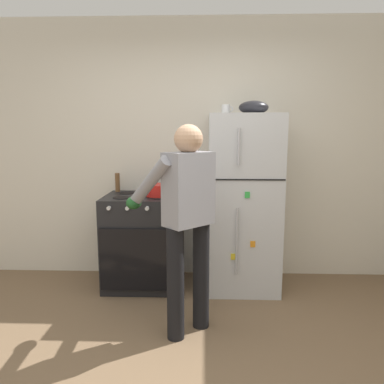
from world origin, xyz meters
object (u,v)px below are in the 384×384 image
(stove_range, at_px, (144,241))
(coffee_mug, at_px, (226,110))
(pepper_mill, at_px, (117,182))
(person_cook, at_px, (185,211))
(red_pot, at_px, (158,190))
(mixing_bowl, at_px, (254,108))
(refrigerator, at_px, (243,203))

(stove_range, xyz_separation_m, coffee_mug, (0.81, 0.06, 1.30))
(stove_range, bearing_deg, pepper_mill, 144.96)
(stove_range, xyz_separation_m, person_cook, (0.46, -0.88, 0.50))
(red_pot, xyz_separation_m, coffee_mug, (0.65, 0.10, 0.77))
(red_pot, height_order, pepper_mill, pepper_mill)
(red_pot, bearing_deg, pepper_mill, 151.48)
(person_cook, xyz_separation_m, coffee_mug, (0.35, 0.94, 0.80))
(pepper_mill, bearing_deg, coffee_mug, -7.69)
(coffee_mug, xyz_separation_m, mixing_bowl, (0.26, -0.05, 0.02))
(stove_range, height_order, mixing_bowl, mixing_bowl)
(pepper_mill, relative_size, mixing_bowl, 0.69)
(stove_range, distance_m, person_cook, 1.11)
(person_cook, bearing_deg, mixing_bowl, 55.67)
(stove_range, distance_m, pepper_mill, 0.67)
(red_pot, relative_size, coffee_mug, 3.10)
(refrigerator, bearing_deg, red_pot, -176.57)
(person_cook, relative_size, coffee_mug, 14.28)
(red_pot, distance_m, pepper_mill, 0.53)
(stove_range, relative_size, mixing_bowl, 3.30)
(pepper_mill, bearing_deg, stove_range, -35.04)
(red_pot, bearing_deg, person_cook, -70.03)
(coffee_mug, height_order, pepper_mill, coffee_mug)
(red_pot, bearing_deg, refrigerator, 3.43)
(refrigerator, distance_m, coffee_mug, 0.92)
(coffee_mug, relative_size, pepper_mill, 0.58)
(mixing_bowl, bearing_deg, red_pot, -176.85)
(refrigerator, distance_m, stove_range, 1.06)
(person_cook, distance_m, red_pot, 0.89)
(stove_range, relative_size, coffee_mug, 8.28)
(stove_range, xyz_separation_m, red_pot, (0.16, -0.04, 0.53))
(red_pot, bearing_deg, mixing_bowl, 3.15)
(stove_range, xyz_separation_m, pepper_mill, (-0.30, 0.21, 0.57))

